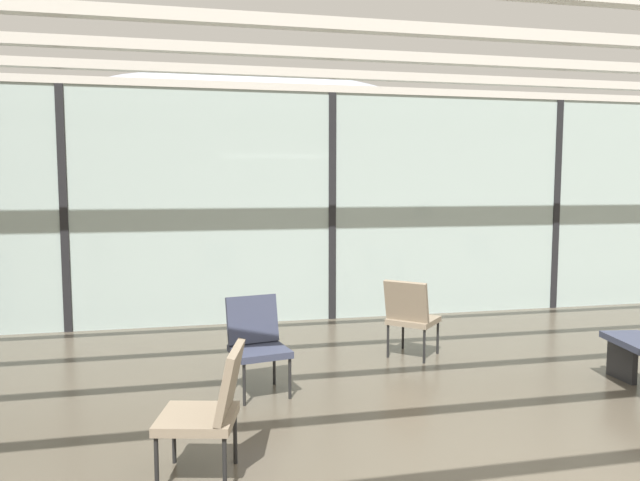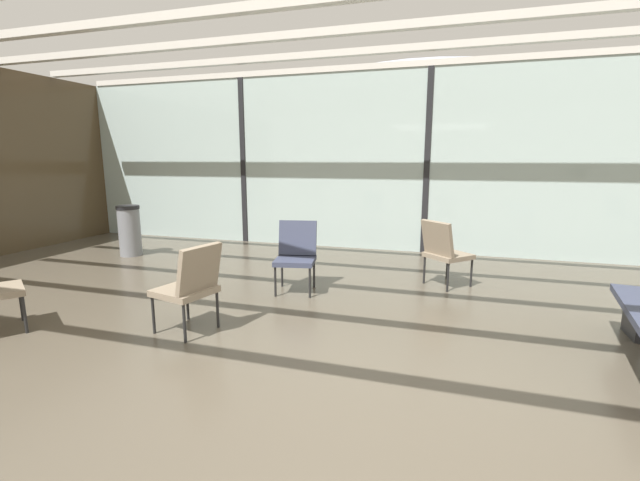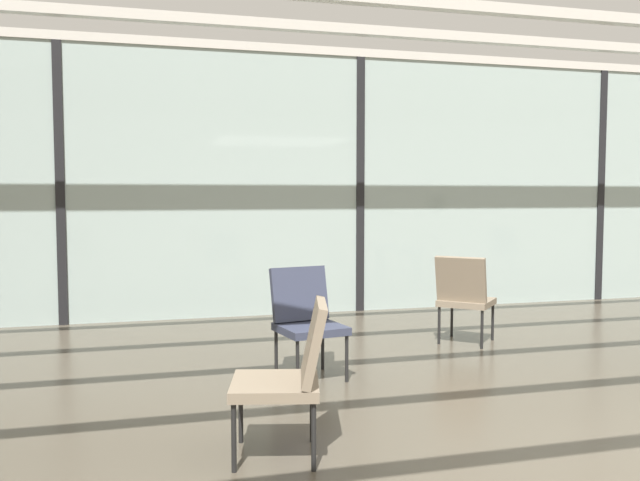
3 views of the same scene
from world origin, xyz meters
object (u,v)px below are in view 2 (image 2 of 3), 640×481
(lounge_chair_0, at_px, (296,252))
(lounge_chair_2, at_px, (444,249))
(trash_bin, at_px, (130,230))
(lounge_chair_1, at_px, (191,283))
(parked_airplane, at_px, (409,139))

(lounge_chair_0, bearing_deg, lounge_chair_2, 10.91)
(lounge_chair_2, height_order, trash_bin, lounge_chair_2)
(lounge_chair_0, distance_m, lounge_chair_1, 1.64)
(parked_airplane, xyz_separation_m, lounge_chair_1, (-0.95, -9.91, -1.72))
(lounge_chair_0, xyz_separation_m, lounge_chair_1, (-0.47, -1.57, 0.00))
(parked_airplane, distance_m, trash_bin, 8.49)
(lounge_chair_1, bearing_deg, trash_bin, -118.03)
(lounge_chair_2, bearing_deg, lounge_chair_0, 65.20)
(trash_bin, bearing_deg, lounge_chair_0, -16.39)
(lounge_chair_0, xyz_separation_m, lounge_chair_2, (1.77, 0.72, 0.00))
(lounge_chair_2, xyz_separation_m, trash_bin, (-5.18, 0.29, -0.06))
(lounge_chair_0, relative_size, lounge_chair_2, 1.00)
(lounge_chair_1, height_order, lounge_chair_2, same)
(parked_airplane, height_order, trash_bin, parked_airplane)
(lounge_chair_2, bearing_deg, parked_airplane, -37.25)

